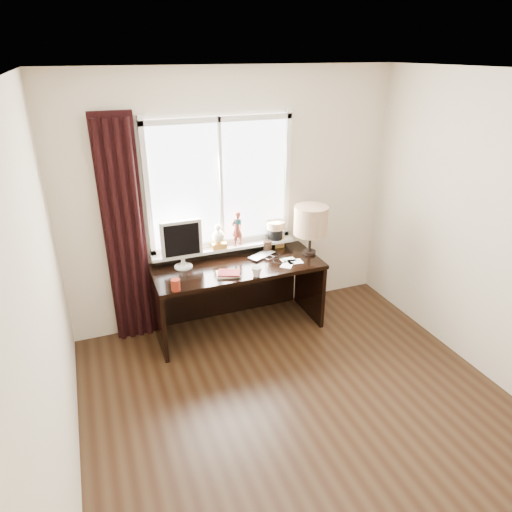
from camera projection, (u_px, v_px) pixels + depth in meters
name	position (u px, v px, depth m)	size (l,w,h in m)	color
floor	(320.00, 434.00, 3.54)	(3.50, 4.00, 0.00)	#332113
ceiling	(348.00, 75.00, 2.46)	(3.50, 4.00, 0.00)	white
wall_back	(234.00, 201.00, 4.70)	(3.50, 2.60, 0.00)	beige
wall_left	(44.00, 343.00, 2.42)	(4.00, 2.60, 0.00)	beige
laptop	(262.00, 255.00, 4.76)	(0.31, 0.20, 0.02)	silver
mug	(257.00, 271.00, 4.33)	(0.10, 0.10, 0.10)	white
red_cup	(176.00, 285.00, 4.07)	(0.08, 0.08, 0.11)	maroon
window	(223.00, 203.00, 4.61)	(1.52, 0.20, 1.40)	white
curtain	(125.00, 235.00, 4.32)	(0.38, 0.09, 2.25)	black
desk	(235.00, 282.00, 4.76)	(1.70, 0.70, 0.75)	black
monitor	(182.00, 241.00, 4.41)	(0.40, 0.18, 0.49)	beige
notebook_stack	(228.00, 274.00, 4.37)	(0.26, 0.22, 0.03)	beige
brush_holder	(267.00, 246.00, 4.86)	(0.09, 0.09, 0.25)	black
icon_frame	(280.00, 242.00, 4.94)	(0.10, 0.03, 0.13)	gold
table_lamp	(311.00, 221.00, 4.68)	(0.35, 0.35, 0.52)	black
loose_papers	(290.00, 262.00, 4.63)	(0.28, 0.25, 0.00)	white
desk_cables	(274.00, 257.00, 4.74)	(0.21, 0.40, 0.01)	black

